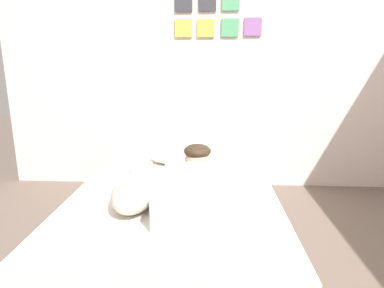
{
  "coord_description": "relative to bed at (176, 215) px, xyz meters",
  "views": [
    {
      "loc": [
        -0.08,
        -1.5,
        1.21
      ],
      "look_at": [
        -0.2,
        0.89,
        0.63
      ],
      "focal_mm": 30.37,
      "sensor_mm": 36.0,
      "label": 1
    }
  ],
  "objects": [
    {
      "name": "back_wall",
      "position": [
        0.3,
        1.16,
        1.07
      ],
      "size": [
        4.21,
        0.12,
        2.5
      ],
      "color": "silver",
      "rests_on": "ground"
    },
    {
      "name": "coffee_cup",
      "position": [
        0.13,
        0.41,
        0.23
      ],
      "size": [
        0.13,
        0.09,
        0.07
      ],
      "color": "teal",
      "rests_on": "bed"
    },
    {
      "name": "pillow",
      "position": [
        -0.03,
        0.62,
        0.25
      ],
      "size": [
        0.52,
        0.32,
        0.11
      ],
      "primitive_type": "ellipsoid",
      "color": "white",
      "rests_on": "bed"
    },
    {
      "name": "bed",
      "position": [
        0.0,
        0.0,
        0.0
      ],
      "size": [
        1.39,
        2.0,
        0.38
      ],
      "color": "#726051",
      "rests_on": "ground"
    },
    {
      "name": "cell_phone",
      "position": [
        -0.04,
        -0.19,
        0.19
      ],
      "size": [
        0.07,
        0.14,
        0.01
      ],
      "primitive_type": "cube",
      "color": "black",
      "rests_on": "bed"
    },
    {
      "name": "dog",
      "position": [
        -0.21,
        -0.27,
        0.29
      ],
      "size": [
        0.26,
        0.57,
        0.21
      ],
      "color": "beige",
      "rests_on": "bed"
    },
    {
      "name": "person_lying",
      "position": [
        0.14,
        -0.15,
        0.3
      ],
      "size": [
        0.43,
        0.92,
        0.27
      ],
      "color": "silver",
      "rests_on": "bed"
    }
  ]
}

